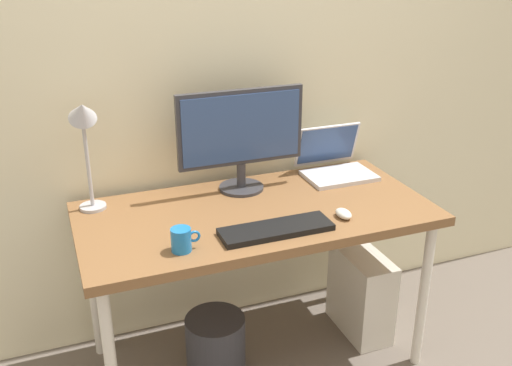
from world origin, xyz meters
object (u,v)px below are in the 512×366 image
(laptop, at_px, (334,162))
(coffee_mug, at_px, (182,240))
(computer_tower, at_px, (361,293))
(desk, at_px, (256,223))
(keyboard, at_px, (277,229))
(mouse, at_px, (343,214))
(monitor, at_px, (241,134))
(desk_lamp, at_px, (84,130))
(wastebasket, at_px, (216,347))

(laptop, height_order, coffee_mug, laptop)
(coffee_mug, distance_m, computer_tower, 1.13)
(laptop, bearing_deg, desk, -153.69)
(desk, relative_size, coffee_mug, 13.38)
(keyboard, bearing_deg, mouse, 3.79)
(monitor, bearing_deg, desk_lamp, 179.91)
(laptop, bearing_deg, mouse, -113.26)
(monitor, distance_m, desk_lamp, 0.65)
(desk, height_order, desk_lamp, desk_lamp)
(laptop, distance_m, coffee_mug, 0.98)
(laptop, xyz_separation_m, mouse, (-0.19, -0.44, -0.04))
(mouse, height_order, coffee_mug, coffee_mug)
(computer_tower, bearing_deg, keyboard, -157.34)
(desk, xyz_separation_m, laptop, (0.49, 0.24, 0.12))
(desk_lamp, relative_size, mouse, 5.48)
(mouse, xyz_separation_m, wastebasket, (-0.51, 0.14, -0.63))
(desk_lamp, bearing_deg, computer_tower, -10.11)
(coffee_mug, relative_size, computer_tower, 0.26)
(monitor, distance_m, coffee_mug, 0.63)
(coffee_mug, height_order, wastebasket, coffee_mug)
(keyboard, distance_m, computer_tower, 0.82)
(laptop, xyz_separation_m, desk_lamp, (-1.12, -0.02, 0.30))
(keyboard, bearing_deg, wastebasket, 142.46)
(keyboard, relative_size, computer_tower, 1.05)
(laptop, bearing_deg, computer_tower, -75.39)
(mouse, distance_m, wastebasket, 0.82)
(keyboard, height_order, computer_tower, keyboard)
(monitor, distance_m, computer_tower, 0.99)
(mouse, bearing_deg, wastebasket, 164.36)
(desk, height_order, mouse, mouse)
(keyboard, xyz_separation_m, mouse, (0.30, 0.02, 0.01))
(monitor, relative_size, desk_lamp, 1.15)
(desk, relative_size, mouse, 16.28)
(wastebasket, bearing_deg, laptop, 22.88)
(keyboard, xyz_separation_m, computer_tower, (0.55, 0.23, -0.56))
(monitor, relative_size, keyboard, 1.29)
(laptop, relative_size, coffee_mug, 2.92)
(keyboard, bearing_deg, coffee_mug, -178.39)
(desk, xyz_separation_m, coffee_mug, (-0.37, -0.23, 0.11))
(coffee_mug, bearing_deg, wastebasket, 46.72)
(desk_lamp, bearing_deg, keyboard, -34.70)
(monitor, bearing_deg, wastebasket, -129.13)
(mouse, bearing_deg, desk_lamp, 155.80)
(desk_lamp, height_order, coffee_mug, desk_lamp)
(coffee_mug, relative_size, wastebasket, 0.37)
(desk_lamp, relative_size, wastebasket, 1.64)
(laptop, height_order, mouse, laptop)
(desk_lamp, bearing_deg, monitor, -0.09)
(coffee_mug, bearing_deg, keyboard, 1.61)
(desk_lamp, distance_m, mouse, 1.08)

